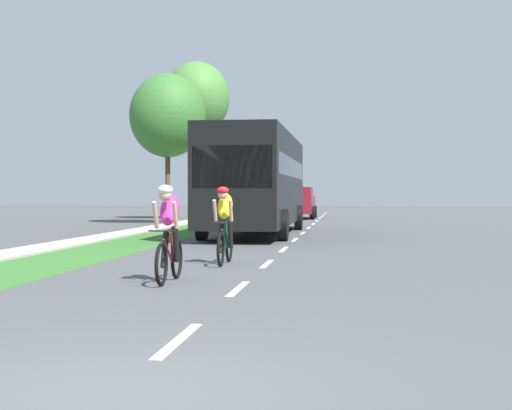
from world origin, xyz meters
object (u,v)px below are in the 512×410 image
street_tree_near (168,116)px  street_tree_far (197,98)px  bus_black (257,178)px  suv_maroon (297,202)px  cyclist_trailing (225,224)px  cyclist_lead (169,232)px

street_tree_near → street_tree_far: 5.60m
bus_black → suv_maroon: (0.26, 16.41, -1.03)m
cyclist_trailing → street_tree_far: bearing=102.8°
street_tree_near → street_tree_far: bearing=86.9°
cyclist_lead → bus_black: 14.53m
cyclist_trailing → bus_black: bus_black is taller
bus_black → suv_maroon: bearing=89.1°
bus_black → street_tree_far: size_ratio=1.35×
cyclist_lead → bus_black: (-0.33, 14.48, 1.17)m
cyclist_lead → bus_black: bus_black is taller
suv_maroon → street_tree_far: (-5.24, -2.71, 5.63)m
cyclist_trailing → suv_maroon: 27.72m
street_tree_near → street_tree_far: (0.29, 5.39, 1.48)m
cyclist_trailing → street_tree_near: bearing=107.0°
cyclist_trailing → bus_black: 11.39m
cyclist_trailing → cyclist_lead: bearing=-97.0°
cyclist_lead → street_tree_near: bearing=103.8°
bus_black → street_tree_far: 15.29m
cyclist_lead → suv_maroon: 30.88m
suv_maroon → street_tree_far: bearing=-152.7°
suv_maroon → street_tree_far: size_ratio=0.55×
cyclist_trailing → street_tree_far: street_tree_far is taller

